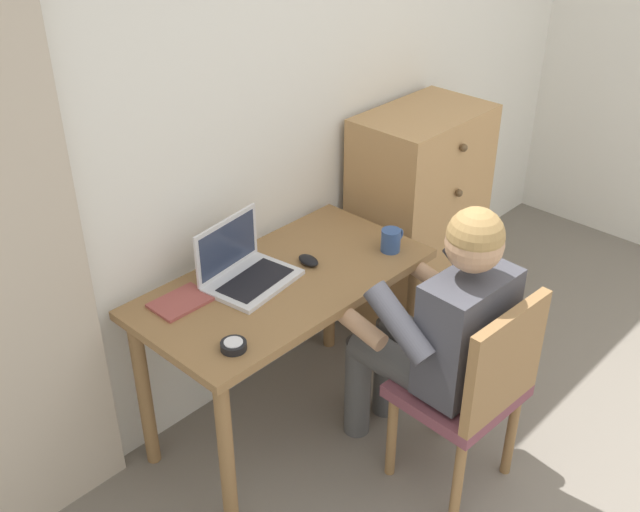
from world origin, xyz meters
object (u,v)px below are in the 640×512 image
person_seated (438,325)px  dresser (417,220)px  laptop (244,269)px  coffee_mug (391,240)px  chair (474,387)px  computer_mouse (308,260)px  desk (284,303)px  desk_clock (234,346)px  notebook_pad (181,302)px

person_seated → dresser: bearing=40.9°
laptop → coffee_mug: (0.56, -0.27, -0.00)m
dresser → person_seated: 1.03m
chair → person_seated: bearing=87.5°
dresser → chair: size_ratio=1.28×
person_seated → laptop: bearing=118.1°
dresser → person_seated: size_ratio=0.94×
laptop → computer_mouse: size_ratio=3.72×
desk → coffee_mug: 0.51m
laptop → computer_mouse: 0.27m
chair → person_seated: 0.26m
person_seated → laptop: (-0.35, 0.66, 0.12)m
desk_clock → laptop: bearing=43.2°
computer_mouse → desk_clock: computer_mouse is taller
dresser → chair: dresser is taller
dresser → laptop: size_ratio=3.00×
desk_clock → notebook_pad: (0.05, 0.35, -0.01)m
dresser → laptop: (-1.13, -0.01, 0.23)m
notebook_pad → laptop: bearing=-10.9°
chair → desk: bearing=107.7°
laptop → dresser: bearing=0.4°
person_seated → desk_clock: person_seated is taller
chair → coffee_mug: (0.22, 0.58, 0.30)m
laptop → desk_clock: laptop is taller
person_seated → desk_clock: (-0.67, 0.37, 0.09)m
computer_mouse → notebook_pad: size_ratio=0.48×
desk_clock → notebook_pad: size_ratio=0.43×
chair → laptop: laptop is taller
desk_clock → desk: bearing=24.6°
desk → dresser: 1.03m
person_seated → coffee_mug: person_seated is taller
computer_mouse → notebook_pad: 0.54m
person_seated → computer_mouse: bearing=100.0°
laptop → desk: bearing=-43.2°
computer_mouse → chair: bearing=-76.8°
desk → laptop: size_ratio=3.17×
dresser → computer_mouse: (-0.87, -0.10, 0.20)m
desk → person_seated: bearing=-66.3°
laptop → notebook_pad: bearing=168.8°
person_seated → notebook_pad: (-0.62, 0.72, 0.08)m
computer_mouse → notebook_pad: bearing=170.2°
desk → coffee_mug: (0.45, -0.16, 0.16)m
coffee_mug → person_seated: bearing=-117.8°
desk → computer_mouse: size_ratio=11.76×
notebook_pad → coffee_mug: coffee_mug is taller
dresser → person_seated: (-0.77, -0.67, 0.11)m
chair → notebook_pad: (-0.61, 0.90, 0.26)m
laptop → desk_clock: bearing=-136.8°
chair → laptop: bearing=112.3°
laptop → chair: bearing=-67.7°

